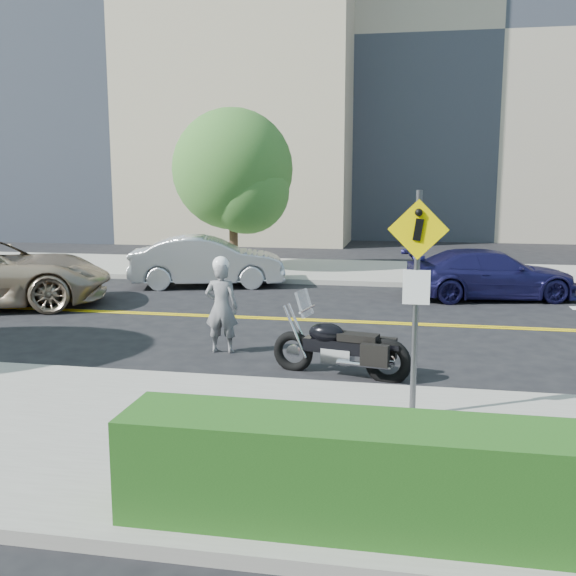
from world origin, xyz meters
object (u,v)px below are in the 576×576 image
at_px(motorcyclist, 221,305).
at_px(motorcycle, 341,335).
at_px(pedestrian_sign, 416,282).
at_px(parked_car_silver, 208,261).
at_px(parked_car_blue, 490,274).

height_order(motorcyclist, motorcycle, motorcyclist).
bearing_deg(pedestrian_sign, motorcycle, 119.56).
bearing_deg(pedestrian_sign, motorcyclist, 138.24).
relative_size(pedestrian_sign, parked_car_silver, 0.66).
bearing_deg(parked_car_silver, motorcycle, -164.54).
bearing_deg(parked_car_silver, parked_car_blue, -108.93).
height_order(pedestrian_sign, parked_car_blue, pedestrian_sign).
relative_size(pedestrian_sign, parked_car_blue, 0.65).
bearing_deg(motorcyclist, parked_car_blue, -131.99).
relative_size(parked_car_silver, parked_car_blue, 0.99).
relative_size(motorcyclist, parked_car_blue, 0.40).
height_order(pedestrian_sign, motorcyclist, pedestrian_sign).
bearing_deg(pedestrian_sign, parked_car_silver, 120.37).
relative_size(motorcycle, parked_car_silver, 0.51).
height_order(motorcyclist, parked_car_blue, motorcyclist).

